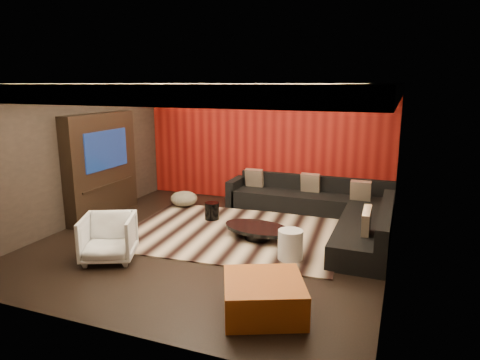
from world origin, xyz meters
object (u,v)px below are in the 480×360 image
at_px(coffee_table, 258,232).
at_px(armchair, 108,238).
at_px(drum_stool, 212,211).
at_px(orange_ottoman, 264,296).
at_px(sectional_sofa, 328,210).
at_px(white_side_table, 290,245).

distance_m(coffee_table, armchair, 2.63).
relative_size(drum_stool, orange_ottoman, 0.37).
bearing_deg(sectional_sofa, white_side_table, -96.08).
height_order(armchair, sectional_sofa, same).
xyz_separation_m(orange_ottoman, sectional_sofa, (0.12, 3.83, 0.05)).
bearing_deg(armchair, sectional_sofa, 22.33).
xyz_separation_m(drum_stool, white_side_table, (2.06, -1.42, 0.05)).
height_order(white_side_table, orange_ottoman, white_side_table).
xyz_separation_m(white_side_table, armchair, (-2.74, -1.06, 0.12)).
height_order(coffee_table, armchair, armchair).
bearing_deg(coffee_table, orange_ottoman, -69.35).
distance_m(white_side_table, orange_ottoman, 1.71).
relative_size(coffee_table, sectional_sofa, 0.36).
relative_size(coffee_table, white_side_table, 2.62).
relative_size(white_side_table, sectional_sofa, 0.14).
bearing_deg(armchair, white_side_table, -3.59).
distance_m(armchair, sectional_sofa, 4.35).
height_order(coffee_table, drum_stool, drum_stool).
xyz_separation_m(drum_stool, armchair, (-0.68, -2.48, 0.18)).
height_order(coffee_table, orange_ottoman, orange_ottoman).
xyz_separation_m(coffee_table, sectional_sofa, (1.03, 1.43, 0.13)).
height_order(coffee_table, white_side_table, white_side_table).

